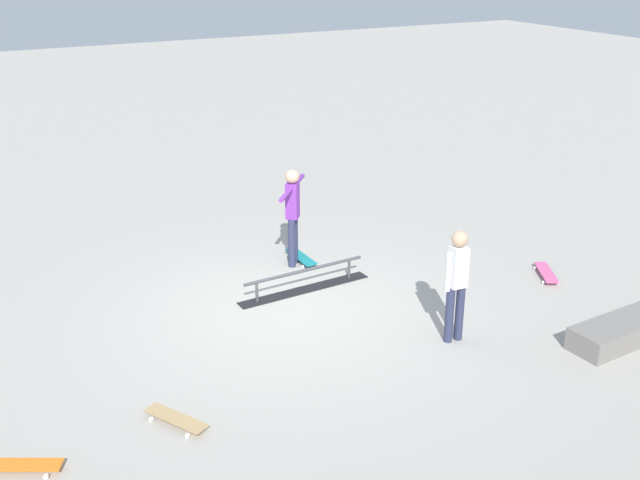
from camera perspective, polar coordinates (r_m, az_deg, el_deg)
ground_plane at (r=11.11m, az=-2.45°, el=-5.14°), size 60.00×60.00×0.00m
grind_rail at (r=11.60m, az=-1.16°, el=-3.09°), size 2.19×0.35×0.35m
skater_main at (r=12.21m, az=-2.06°, el=2.22°), size 0.92×1.03×1.62m
skateboard_main at (r=12.65m, az=-1.43°, el=-1.28°), size 0.27×0.80×0.09m
bystander_white_shirt at (r=10.05m, az=10.20°, el=-2.96°), size 0.35×0.21×1.56m
loose_skateboard_orange at (r=8.55m, az=-21.37°, el=-15.40°), size 0.80×0.55×0.09m
loose_skateboard_pink at (r=12.59m, az=16.56°, el=-2.35°), size 0.56×0.80×0.09m
loose_skateboard_natural at (r=8.79m, az=-10.72°, el=-12.98°), size 0.56×0.80×0.09m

